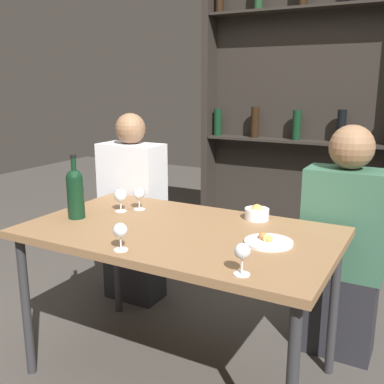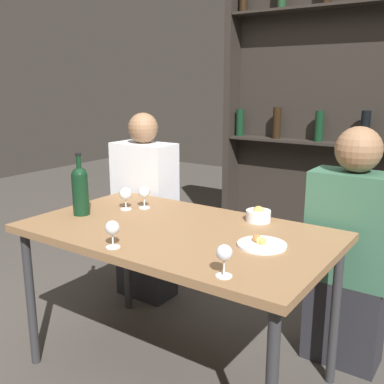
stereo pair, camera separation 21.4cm
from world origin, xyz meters
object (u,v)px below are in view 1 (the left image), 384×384
at_px(wine_glass_0, 120,232).
at_px(seated_person_left, 133,215).
at_px(wine_glass_2, 120,196).
at_px(snack_bowl, 257,213).
at_px(food_plate_0, 268,241).
at_px(wine_glass_3, 242,253).
at_px(wine_glass_1, 139,194).
at_px(wine_bottle, 75,191).
at_px(seated_person_right, 343,250).

relative_size(wine_glass_0, seated_person_left, 0.09).
xyz_separation_m(wine_glass_2, snack_bowl, (0.68, 0.21, -0.05)).
distance_m(wine_glass_0, seated_person_left, 1.13).
distance_m(wine_glass_2, food_plate_0, 0.85).
bearing_deg(snack_bowl, food_plate_0, -61.59).
xyz_separation_m(wine_glass_0, seated_person_left, (-0.61, 0.91, -0.26)).
xyz_separation_m(wine_glass_3, food_plate_0, (-0.02, 0.35, -0.07)).
relative_size(wine_glass_2, food_plate_0, 0.59).
distance_m(wine_glass_1, food_plate_0, 0.80).
bearing_deg(wine_glass_0, wine_bottle, 151.34).
xyz_separation_m(wine_bottle, wine_glass_0, (0.47, -0.26, -0.06)).
xyz_separation_m(wine_bottle, seated_person_left, (-0.14, 0.66, -0.31)).
bearing_deg(food_plate_0, snack_bowl, 118.41).
height_order(wine_glass_3, seated_person_left, seated_person_left).
xyz_separation_m(snack_bowl, seated_person_left, (-0.94, 0.25, -0.21)).
height_order(wine_glass_1, food_plate_0, wine_glass_1).
xyz_separation_m(wine_glass_0, food_plate_0, (0.50, 0.36, -0.07)).
bearing_deg(seated_person_left, wine_glass_3, -38.75).
xyz_separation_m(food_plate_0, seated_person_right, (0.22, 0.56, -0.19)).
xyz_separation_m(wine_glass_3, seated_person_right, (0.19, 0.90, -0.26)).
bearing_deg(wine_glass_0, snack_bowl, 63.27).
xyz_separation_m(wine_bottle, wine_glass_1, (0.19, 0.27, -0.05)).
relative_size(snack_bowl, seated_person_right, 0.10).
bearing_deg(wine_glass_2, wine_bottle, -122.17).
height_order(wine_glass_2, food_plate_0, wine_glass_2).
bearing_deg(wine_bottle, snack_bowl, 26.82).
relative_size(wine_glass_3, seated_person_left, 0.10).
distance_m(wine_bottle, food_plate_0, 0.98).
distance_m(food_plate_0, snack_bowl, 0.34).
bearing_deg(snack_bowl, wine_glass_2, -162.94).
xyz_separation_m(wine_glass_2, food_plate_0, (0.84, -0.09, -0.07)).
distance_m(wine_bottle, wine_glass_2, 0.24).
height_order(wine_glass_2, seated_person_right, seated_person_right).
distance_m(wine_glass_1, seated_person_right, 1.10).
distance_m(snack_bowl, seated_person_right, 0.50).
bearing_deg(seated_person_left, seated_person_right, 0.00).
distance_m(wine_glass_2, wine_glass_3, 0.97).
bearing_deg(wine_glass_1, wine_glass_2, -130.04).
height_order(wine_glass_1, snack_bowl, wine_glass_1).
distance_m(wine_glass_0, seated_person_right, 1.19).
height_order(wine_glass_0, seated_person_left, seated_person_left).
height_order(wine_bottle, wine_glass_0, wine_bottle).
height_order(snack_bowl, seated_person_right, seated_person_right).
bearing_deg(wine_glass_1, seated_person_left, 130.13).
distance_m(wine_glass_2, snack_bowl, 0.71).
height_order(wine_bottle, snack_bowl, wine_bottle).
height_order(food_plate_0, seated_person_right, seated_person_right).
bearing_deg(wine_bottle, food_plate_0, 6.10).
bearing_deg(wine_glass_3, seated_person_right, 77.89).
bearing_deg(wine_bottle, seated_person_left, 101.75).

